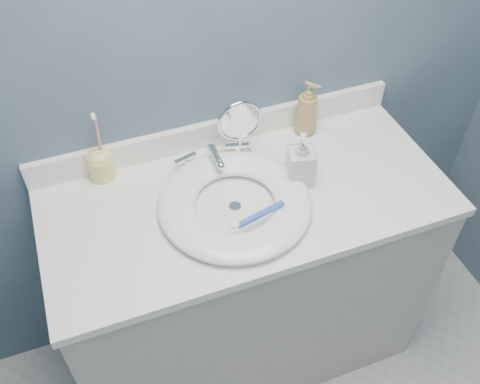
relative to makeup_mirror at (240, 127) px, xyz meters
name	(u,v)px	position (x,y,z in m)	size (l,w,h in m)	color
back_wall	(214,56)	(-0.04, 0.10, 0.20)	(2.20, 0.02, 2.40)	#465469
vanity_cabinet	(246,283)	(-0.04, -0.18, -0.57)	(1.20, 0.55, 0.85)	#B7B4A8
countertop	(247,200)	(-0.04, -0.18, -0.13)	(1.22, 0.57, 0.03)	white
backsplash	(218,132)	(-0.04, 0.09, -0.07)	(1.22, 0.02, 0.09)	white
basin	(235,203)	(-0.09, -0.21, -0.10)	(0.45, 0.45, 0.04)	white
drain	(235,207)	(-0.09, -0.21, -0.11)	(0.04, 0.04, 0.01)	silver
faucet	(213,158)	(-0.09, -0.01, -0.09)	(0.25, 0.13, 0.07)	silver
makeup_mirror	(240,127)	(0.00, 0.00, 0.00)	(0.15, 0.08, 0.21)	silver
soap_bottle_amber	(307,108)	(0.25, 0.04, -0.02)	(0.07, 0.08, 0.19)	#A8874C
soap_bottle_clear	(302,159)	(0.13, -0.17, -0.03)	(0.08, 0.08, 0.17)	silver
toothbrush_holder	(101,163)	(-0.43, 0.06, -0.06)	(0.08, 0.08, 0.24)	#F1DE78
toothbrush_lying	(259,215)	(-0.06, -0.30, -0.07)	(0.17, 0.05, 0.02)	blue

